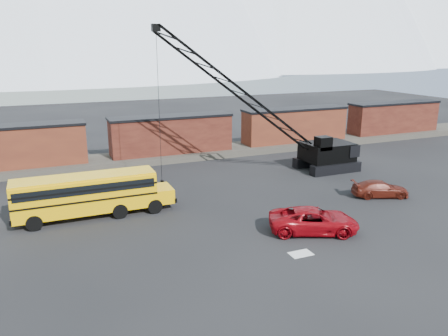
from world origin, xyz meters
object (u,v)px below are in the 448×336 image
object	(u,v)px
school_bus	(91,194)
crawler_crane	(254,102)
red_pickup	(314,220)
maroon_suv	(380,189)

from	to	relation	value
school_bus	crawler_crane	size ratio (longest dim) A/B	0.57
red_pickup	maroon_suv	size ratio (longest dim) A/B	1.29
maroon_suv	school_bus	bearing A→B (deg)	98.87
school_bus	maroon_suv	world-z (taller)	school_bus
red_pickup	crawler_crane	bearing A→B (deg)	14.86
maroon_suv	crawler_crane	distance (m)	13.53
school_bus	red_pickup	size ratio (longest dim) A/B	1.94
school_bus	crawler_crane	xyz separation A→B (m)	(15.52, 4.62, 5.40)
maroon_suv	red_pickup	bearing A→B (deg)	133.74
maroon_suv	crawler_crane	xyz separation A→B (m)	(-7.31, 9.34, 6.52)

